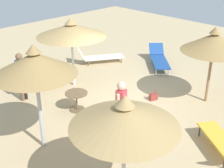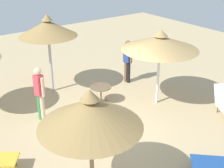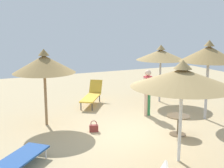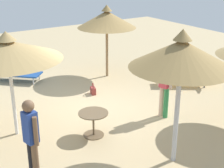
% 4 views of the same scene
% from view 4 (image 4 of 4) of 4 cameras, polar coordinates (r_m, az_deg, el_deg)
% --- Properties ---
extents(ground, '(24.00, 24.00, 0.10)m').
position_cam_4_polar(ground, '(9.59, -4.17, -4.82)').
color(ground, tan).
extents(parasol_umbrella_near_right, '(2.52, 2.52, 2.60)m').
position_cam_4_polar(parasol_umbrella_near_right, '(7.87, -17.74, 5.66)').
color(parasol_umbrella_near_right, white).
rests_on(parasol_umbrella_near_right, ground).
extents(parasol_umbrella_far_right, '(2.06, 2.06, 2.89)m').
position_cam_4_polar(parasol_umbrella_far_right, '(6.47, 11.98, 5.09)').
color(parasol_umbrella_far_right, '#B2B2B7').
rests_on(parasol_umbrella_far_right, ground).
extents(parasol_umbrella_center, '(2.10, 2.10, 2.63)m').
position_cam_4_polar(parasol_umbrella_center, '(11.78, -0.92, 11.19)').
color(parasol_umbrella_center, olive).
rests_on(parasol_umbrella_center, ground).
extents(lounge_chair_back, '(1.95, 1.58, 0.93)m').
position_cam_4_polar(lounge_chair_back, '(11.58, 13.54, 1.77)').
color(lounge_chair_back, gold).
rests_on(lounge_chair_back, ground).
extents(lounge_chair_far_left, '(2.05, 1.98, 0.73)m').
position_cam_4_polar(lounge_chair_far_left, '(12.30, -17.44, 2.06)').
color(lounge_chair_far_left, '#1E478C').
rests_on(lounge_chair_far_left, ground).
extents(person_standing_edge, '(0.27, 0.42, 1.71)m').
position_cam_4_polar(person_standing_edge, '(6.45, -13.89, -8.81)').
color(person_standing_edge, black).
rests_on(person_standing_edge, ground).
extents(person_standing_near_right, '(0.27, 0.43, 1.76)m').
position_cam_4_polar(person_standing_near_right, '(8.90, 9.19, 0.25)').
color(person_standing_near_right, '#338C4C').
rests_on(person_standing_near_right, ground).
extents(handbag, '(0.22, 0.32, 0.38)m').
position_cam_4_polar(handbag, '(10.64, -3.32, -1.08)').
color(handbag, maroon).
rests_on(handbag, ground).
extents(side_table_round, '(0.74, 0.74, 0.62)m').
position_cam_4_polar(side_table_round, '(8.07, -3.26, -6.22)').
color(side_table_round, brown).
rests_on(side_table_round, ground).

